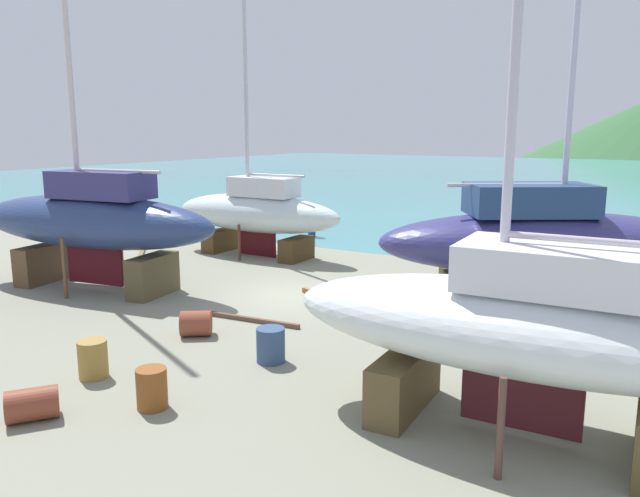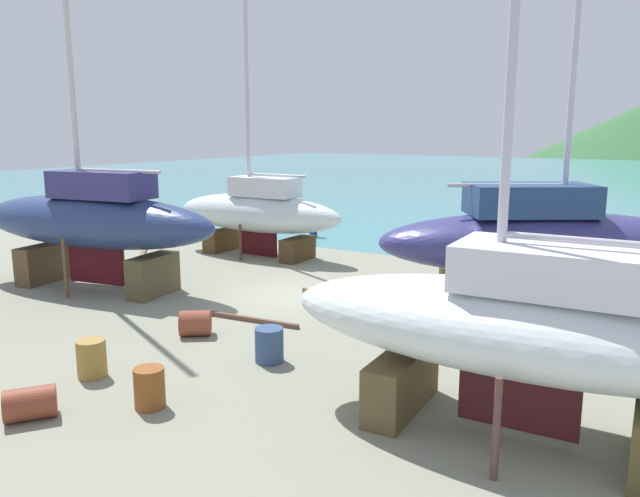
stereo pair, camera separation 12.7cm
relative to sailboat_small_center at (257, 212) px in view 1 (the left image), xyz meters
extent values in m
plane|color=gray|center=(4.83, -8.11, -1.87)|extent=(44.16, 44.16, 0.00)
cube|color=teal|center=(4.83, 51.51, -1.87)|extent=(131.61, 97.16, 0.01)
cube|color=#523B1D|center=(-2.05, 0.00, -1.40)|extent=(0.70, 1.73, 0.94)
cube|color=#4A361C|center=(1.98, 0.00, -1.40)|extent=(0.70, 1.73, 0.94)
cylinder|color=#563224|center=(-0.03, -1.19, -1.12)|extent=(0.12, 0.12, 1.50)
cylinder|color=#463F26|center=(-0.04, 1.19, -1.12)|extent=(0.12, 0.12, 1.50)
ellipsoid|color=silver|center=(-0.03, 0.00, -0.04)|extent=(8.07, 2.18, 1.61)
cube|color=#4F1016|center=(-0.03, 0.00, -1.41)|extent=(1.94, 0.08, 1.13)
cube|color=white|center=(0.37, 0.00, 1.08)|extent=(2.91, 1.30, 0.80)
cylinder|color=silver|center=(-0.44, 0.00, 5.43)|extent=(0.16, 0.16, 9.51)
cylinder|color=#B6C4BF|center=(0.97, 0.00, 1.58)|extent=(2.82, 0.12, 0.12)
cube|color=#4E3D1A|center=(14.06, -0.28, -1.40)|extent=(2.03, 2.66, 0.93)
cube|color=#423C20|center=(9.82, -2.95, -1.40)|extent=(2.03, 2.66, 0.93)
cylinder|color=brown|center=(10.95, -0.04, -1.08)|extent=(0.12, 0.12, 1.58)
cylinder|color=#512E29|center=(12.93, -3.19, -1.08)|extent=(0.12, 0.12, 1.58)
ellipsoid|color=navy|center=(11.94, -1.62, 0.08)|extent=(10.28, 8.21, 1.85)
cube|color=#50151C|center=(11.94, -1.62, -1.49)|extent=(2.08, 1.35, 1.29)
cube|color=navy|center=(11.52, -1.88, 1.37)|extent=(4.13, 3.64, 0.92)
cylinder|color=#C0B8C4|center=(10.88, -2.29, 1.81)|extent=(3.04, 1.98, 0.13)
cube|color=brown|center=(-3.69, -7.65, -1.21)|extent=(0.99, 2.05, 1.32)
cube|color=brown|center=(0.95, -6.94, -1.21)|extent=(0.99, 2.05, 1.32)
cylinder|color=brown|center=(-1.17, -8.63, -0.90)|extent=(0.12, 0.12, 1.94)
cylinder|color=brown|center=(-1.58, -5.96, -0.90)|extent=(0.12, 0.12, 1.94)
ellipsoid|color=navy|center=(-1.37, -7.30, 0.42)|extent=(9.66, 3.85, 1.77)
cube|color=#521119|center=(-1.37, -7.30, -1.08)|extent=(2.24, 0.42, 1.24)
cube|color=navy|center=(-0.91, -7.23, 1.66)|extent=(3.57, 1.97, 0.89)
cylinder|color=beige|center=(-1.84, -7.37, 7.35)|extent=(0.18, 0.18, 12.27)
cylinder|color=silver|center=(-0.21, -7.12, 2.12)|extent=(3.27, 0.62, 0.12)
cube|color=brown|center=(11.22, -10.49, -1.31)|extent=(0.79, 2.35, 1.12)
cylinder|color=brown|center=(13.44, -12.00, -1.04)|extent=(0.12, 0.12, 1.66)
cylinder|color=brown|center=(13.32, -8.81, -1.04)|extent=(0.12, 0.12, 1.66)
ellipsoid|color=silver|center=(13.38, -10.41, 0.10)|extent=(8.73, 3.23, 1.54)
cube|color=#49181E|center=(13.38, -10.41, -1.21)|extent=(2.07, 0.16, 1.08)
cube|color=silver|center=(13.81, -10.39, 1.18)|extent=(3.17, 1.86, 0.77)
cylinder|color=#BDB6BE|center=(14.46, -10.37, 1.69)|extent=(3.02, 0.23, 0.12)
cube|color=navy|center=(-0.55, 5.32, -1.41)|extent=(0.36, 0.39, 0.91)
cube|color=#2F7A55|center=(-0.55, 5.32, -0.66)|extent=(0.45, 0.50, 0.59)
sphere|color=#9A6B47|center=(-0.55, 5.32, -0.26)|extent=(0.22, 0.22, 0.22)
cylinder|color=olive|center=(4.82, -12.50, -1.45)|extent=(0.88, 0.88, 0.83)
cylinder|color=brown|center=(5.50, -14.44, -1.56)|extent=(1.03, 1.09, 0.61)
cylinder|color=brown|center=(7.03, -12.94, -1.47)|extent=(0.73, 0.73, 0.80)
cylinder|color=olive|center=(-6.48, -3.93, -1.58)|extent=(0.96, 1.04, 0.57)
cylinder|color=#324B73|center=(7.60, -9.79, -1.46)|extent=(0.79, 0.79, 0.81)
cylinder|color=brown|center=(4.86, -9.27, -1.54)|extent=(1.02, 0.99, 0.66)
cube|color=brown|center=(-4.66, -2.13, -1.80)|extent=(2.04, 2.16, 0.13)
cube|color=brown|center=(5.85, -4.48, -1.78)|extent=(1.86, 0.80, 0.17)
cube|color=brown|center=(5.38, -7.59, -1.81)|extent=(3.02, 0.40, 0.12)
camera|label=1|loc=(15.53, -20.89, 3.43)|focal=34.76mm
camera|label=2|loc=(15.64, -20.83, 3.43)|focal=34.76mm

